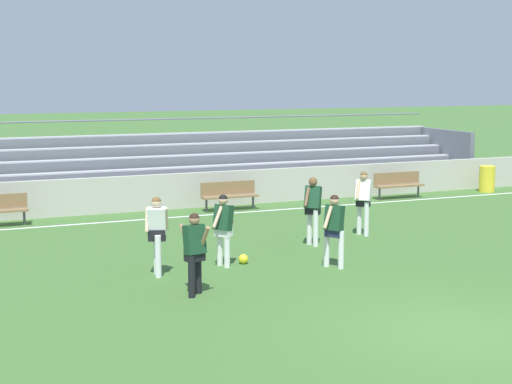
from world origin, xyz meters
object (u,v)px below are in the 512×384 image
trash_bin (487,179)px  player_dark_on_ball (195,247)px  bleacher_stand (121,167)px  player_white_wide_left (157,229)px  player_dark_deep_cover (334,225)px  player_white_challenging (363,197)px  player_dark_trailing_run (223,224)px  player_dark_wide_right (313,205)px  bench_far_right (398,183)px  bench_centre_sideline (229,193)px  soccer_ball (243,259)px

trash_bin → player_dark_on_ball: (-14.00, -8.74, 0.48)m
bleacher_stand → player_white_wide_left: 10.53m
bleacher_stand → player_dark_deep_cover: 11.42m
bleacher_stand → player_white_challenging: 9.56m
player_dark_trailing_run → player_dark_wide_right: size_ratio=0.94×
bench_far_right → player_white_challenging: 6.57m
trash_bin → bench_centre_sideline: bearing=-179.6°
soccer_ball → bench_far_right: bearing=38.5°
trash_bin → player_white_challenging: 9.56m
bench_centre_sideline → player_white_wide_left: player_white_wide_left is taller
player_dark_wide_right → player_white_wide_left: size_ratio=1.02×
player_white_wide_left → bench_centre_sideline: bearing=58.6°
bench_far_right → player_dark_wide_right: size_ratio=1.05×
player_dark_deep_cover → player_white_challenging: (2.38, 2.80, 0.06)m
bleacher_stand → player_dark_trailing_run: 10.19m
bench_centre_sideline → player_dark_wide_right: (0.11, -5.57, 0.48)m
player_dark_trailing_run → trash_bin: bearing=28.1°
bench_far_right → player_dark_trailing_run: (-8.87, -6.73, 0.41)m
player_white_challenging → soccer_ball: 4.52m
bleacher_stand → bench_centre_sideline: (2.62, -3.46, -0.57)m
player_white_wide_left → bench_far_right: bearing=33.6°
trash_bin → bleacher_stand: bearing=165.0°
soccer_ball → player_dark_deep_cover: bearing=-32.3°
bleacher_stand → player_dark_on_ball: 12.21m
bleacher_stand → player_dark_trailing_run: size_ratio=16.50×
player_white_challenging → player_dark_on_ball: size_ratio=1.06×
player_dark_deep_cover → player_white_challenging: size_ratio=0.95×
bleacher_stand → trash_bin: bleacher_stand is taller
player_dark_on_ball → player_white_wide_left: (-0.26, 1.73, 0.05)m
trash_bin → player_white_challenging: (-8.13, -5.02, 0.54)m
player_dark_trailing_run → player_white_challenging: size_ratio=0.95×
trash_bin → player_dark_deep_cover: 13.10m
bleacher_stand → player_white_challenging: (4.53, -8.42, -0.10)m
player_dark_wide_right → bench_far_right: bearing=42.4°
bench_far_right → player_white_challenging: (-4.30, -4.95, 0.47)m
player_dark_trailing_run → player_dark_deep_cover: 2.43m
bench_far_right → player_white_wide_left: bearing=-146.4°
player_dark_trailing_run → player_dark_on_ball: (-1.30, -1.94, -0.00)m
player_dark_trailing_run → soccer_ball: player_dark_trailing_run is taller
player_dark_trailing_run → player_white_challenging: 4.91m
player_dark_trailing_run → player_dark_wide_right: bearing=22.6°
bench_centre_sideline → trash_bin: trash_bin is taller
soccer_ball → bleacher_stand: bearing=92.5°
bleacher_stand → player_white_wide_left: bleacher_stand is taller
player_dark_deep_cover → player_white_wide_left: bearing=167.9°
player_dark_trailing_run → soccer_ball: 0.98m
bench_centre_sideline → player_dark_wide_right: size_ratio=1.05×
player_dark_deep_cover → player_dark_wide_right: player_dark_wide_right is taller
bleacher_stand → bench_far_right: bearing=-21.4°
player_dark_trailing_run → player_dark_deep_cover: bearing=-25.0°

